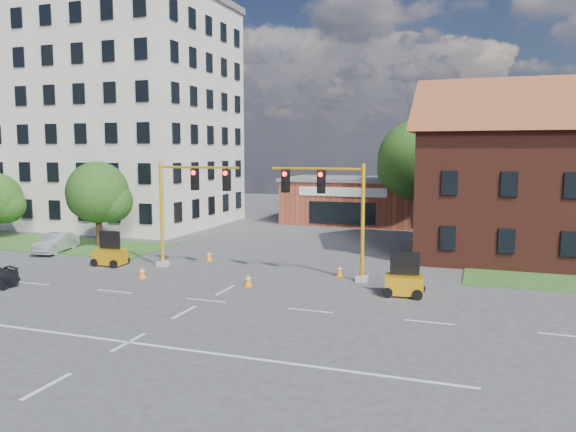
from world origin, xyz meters
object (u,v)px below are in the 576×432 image
(signal_mast_east, at_px, (332,207))
(trailer_west, at_px, (110,255))
(trailer_east, at_px, (404,283))
(signal_mast_west, at_px, (186,202))
(pickup_white, at_px, (511,251))

(signal_mast_east, xyz_separation_m, trailer_west, (-13.47, -0.80, -3.30))
(trailer_east, bearing_deg, signal_mast_west, 164.85)
(signal_mast_west, distance_m, pickup_white, 20.12)
(signal_mast_east, relative_size, pickup_white, 1.29)
(signal_mast_west, height_order, signal_mast_east, same)
(pickup_white, bearing_deg, trailer_west, 119.26)
(trailer_east, bearing_deg, signal_mast_east, 146.93)
(signal_mast_west, relative_size, pickup_white, 1.29)
(trailer_east, bearing_deg, pickup_white, 58.68)
(trailer_east, height_order, pickup_white, trailer_east)
(signal_mast_west, bearing_deg, trailer_east, -9.45)
(trailer_west, xyz_separation_m, trailer_east, (17.60, -1.34, 0.01))
(trailer_west, xyz_separation_m, pickup_white, (22.71, 9.31, 0.04))
(signal_mast_east, distance_m, trailer_west, 13.90)
(pickup_white, bearing_deg, signal_mast_east, 139.63)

